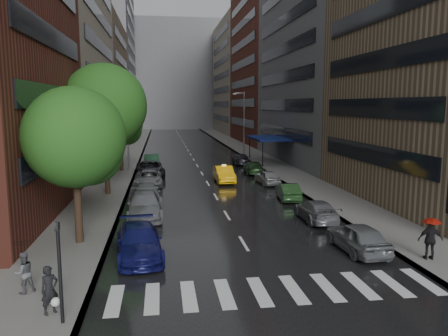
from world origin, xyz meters
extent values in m
plane|color=gray|center=(0.00, 0.00, 0.00)|extent=(220.00, 220.00, 0.00)
cube|color=black|center=(0.00, 50.00, 0.01)|extent=(14.00, 140.00, 0.01)
cube|color=gray|center=(-9.00, 50.00, 0.07)|extent=(4.00, 140.00, 0.15)
cube|color=gray|center=(9.00, 50.00, 0.07)|extent=(4.00, 140.00, 0.15)
cube|color=silver|center=(-6.10, -2.00, 0.01)|extent=(0.55, 2.80, 0.01)
cube|color=silver|center=(-4.70, -2.00, 0.01)|extent=(0.55, 2.80, 0.01)
cube|color=silver|center=(-3.30, -2.00, 0.01)|extent=(0.55, 2.80, 0.01)
cube|color=silver|center=(-1.90, -2.00, 0.01)|extent=(0.55, 2.80, 0.01)
cube|color=silver|center=(-0.50, -2.00, 0.01)|extent=(0.55, 2.80, 0.01)
cube|color=silver|center=(0.90, -2.00, 0.01)|extent=(0.55, 2.80, 0.01)
cube|color=silver|center=(2.30, -2.00, 0.01)|extent=(0.55, 2.80, 0.01)
cube|color=silver|center=(3.70, -2.00, 0.01)|extent=(0.55, 2.80, 0.01)
cube|color=silver|center=(5.10, -2.00, 0.01)|extent=(0.55, 2.80, 0.01)
cube|color=silver|center=(6.50, -2.00, 0.01)|extent=(0.55, 2.80, 0.01)
cube|color=gray|center=(-15.00, 36.00, 17.00)|extent=(8.00, 28.00, 34.00)
cube|color=#937A5B|center=(-15.00, 64.00, 11.00)|extent=(8.00, 28.00, 22.00)
cube|color=slate|center=(-15.00, 94.00, 19.00)|extent=(8.00, 32.00, 38.00)
cube|color=slate|center=(15.00, 36.00, 12.00)|extent=(8.00, 28.00, 24.00)
cube|color=maroon|center=(15.00, 64.00, 18.00)|extent=(8.00, 28.00, 36.00)
cube|color=gray|center=(15.00, 94.00, 14.00)|extent=(8.00, 32.00, 28.00)
cube|color=slate|center=(0.00, 118.00, 16.00)|extent=(40.00, 14.00, 32.00)
cylinder|color=#382619|center=(-8.60, 5.06, 2.27)|extent=(0.40, 0.40, 4.54)
sphere|color=#1E5116|center=(-8.60, 5.06, 5.68)|extent=(5.19, 5.19, 5.19)
cylinder|color=#382619|center=(-8.60, 17.69, 2.90)|extent=(0.40, 0.40, 5.79)
sphere|color=#1E5116|center=(-8.60, 17.69, 7.24)|extent=(6.62, 6.62, 6.62)
cylinder|color=#382619|center=(-8.60, 30.55, 2.12)|extent=(0.40, 0.40, 4.24)
sphere|color=#1E5116|center=(-8.60, 30.55, 5.30)|extent=(4.85, 4.85, 4.85)
imported|color=#FFB40D|center=(1.59, 22.45, 0.77)|extent=(1.68, 4.68, 1.53)
imported|color=#111352|center=(-5.40, 2.74, 0.76)|extent=(2.63, 5.40, 1.51)
imported|color=slate|center=(-5.40, 10.35, 0.79)|extent=(2.43, 5.55, 1.59)
imported|color=slate|center=(-5.40, 14.40, 0.71)|extent=(2.42, 5.06, 1.42)
imported|color=slate|center=(-5.40, 21.51, 0.70)|extent=(2.45, 5.11, 1.40)
imported|color=black|center=(-5.40, 26.77, 0.80)|extent=(3.17, 5.96, 1.59)
imported|color=#183623|center=(-5.40, 32.94, 0.78)|extent=(1.96, 4.84, 1.56)
imported|color=slate|center=(5.40, 1.94, 0.75)|extent=(1.98, 4.49, 1.50)
imported|color=slate|center=(5.40, 7.88, 0.67)|extent=(1.90, 4.60, 1.33)
imported|color=#1C3B1A|center=(5.40, 14.08, 0.66)|extent=(1.79, 4.12, 1.32)
imported|color=gray|center=(5.40, 20.77, 0.68)|extent=(1.92, 4.09, 1.35)
imported|color=#183116|center=(5.40, 27.00, 0.67)|extent=(2.23, 4.77, 1.35)
imported|color=black|center=(5.40, 34.35, 0.67)|extent=(2.07, 4.68, 1.34)
imported|color=black|center=(-8.15, -3.04, 1.01)|extent=(0.74, 0.71, 1.71)
sphere|color=white|center=(-7.95, -3.14, 0.60)|extent=(0.32, 0.32, 0.32)
imported|color=#56575C|center=(-9.55, -1.14, 0.96)|extent=(0.99, 0.95, 1.61)
imported|color=black|center=(-9.55, -1.14, 1.80)|extent=(0.96, 0.98, 0.88)
imported|color=black|center=(8.09, 0.03, 1.10)|extent=(1.19, 0.71, 1.89)
imported|color=#B71D0E|center=(8.09, 0.03, 1.80)|extent=(0.82, 0.82, 0.72)
cylinder|color=black|center=(-7.60, -3.77, 1.75)|extent=(0.12, 0.12, 3.20)
imported|color=black|center=(-7.60, -3.77, 3.15)|extent=(0.18, 0.15, 0.90)
cylinder|color=gray|center=(-7.80, 30.00, 4.65)|extent=(0.18, 0.18, 9.00)
cube|color=gray|center=(-6.40, 30.00, 8.85)|extent=(0.50, 0.22, 0.16)
cylinder|color=gray|center=(7.80, 45.00, 4.65)|extent=(0.18, 0.18, 9.00)
cube|color=gray|center=(6.40, 45.00, 8.85)|extent=(0.50, 0.22, 0.16)
cube|color=navy|center=(9.00, 35.00, 3.15)|extent=(4.00, 8.00, 0.25)
cylinder|color=black|center=(7.40, 31.20, 1.65)|extent=(0.12, 0.12, 3.00)
cylinder|color=black|center=(7.40, 38.80, 1.65)|extent=(0.12, 0.12, 3.00)
camera|label=1|loc=(-4.23, -18.00, 7.34)|focal=35.00mm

